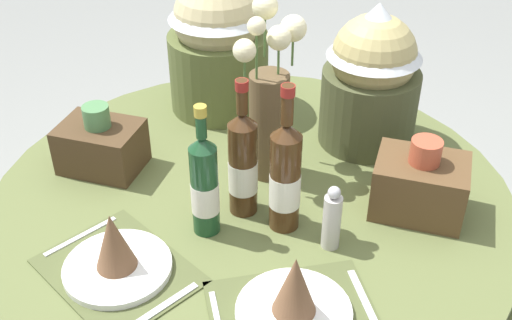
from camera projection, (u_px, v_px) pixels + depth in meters
name	position (u px, v px, depth m)	size (l,w,h in m)	color
dining_table	(252.00, 237.00, 1.73)	(1.37, 1.37, 0.75)	#5B6638
place_setting_left	(116.00, 256.00, 1.38)	(0.42, 0.39, 0.16)	#4E562F
place_setting_right	(294.00, 300.00, 1.28)	(0.42, 0.39, 0.16)	#4E562F
flower_vase	(270.00, 102.00, 1.61)	(0.15, 0.22, 0.46)	brown
wine_bottle_left	(205.00, 185.00, 1.45)	(0.07, 0.07, 0.34)	#194223
wine_bottle_centre	(243.00, 164.00, 1.51)	(0.07, 0.07, 0.36)	#422814
wine_bottle_right	(285.00, 176.00, 1.46)	(0.07, 0.07, 0.38)	#422814
pepper_mill	(332.00, 220.00, 1.43)	(0.04, 0.04, 0.17)	#B7B2AD
gift_tub_back_left	(218.00, 34.00, 1.88)	(0.30, 0.30, 0.46)	#566033
gift_tub_back_right	(372.00, 71.00, 1.73)	(0.27, 0.27, 0.41)	#474C2D
woven_basket_side_left	(101.00, 145.00, 1.70)	(0.21, 0.15, 0.19)	#47331E
woven_basket_side_right	(420.00, 184.00, 1.54)	(0.22, 0.16, 0.20)	brown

